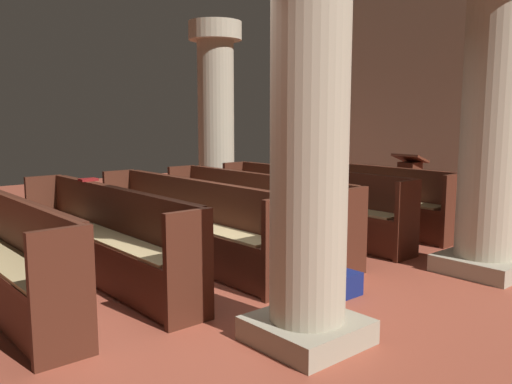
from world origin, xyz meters
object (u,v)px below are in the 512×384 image
pillar_aisle_rear (310,113)px  lectern (409,193)px  pillar_aisle_side (493,114)px  pew_row_0 (354,194)px  pew_row_4 (103,232)px  pew_row_1 (308,201)px  pew_row_3 (186,219)px  hymn_book (88,180)px  pillar_far_side (216,115)px  pew_row_2 (253,209)px  kneeler_box_navy (336,281)px

pillar_aisle_rear → lectern: size_ratio=2.98×
pillar_aisle_side → lectern: bearing=139.7°
pew_row_0 → pew_row_4: bearing=-90.0°
pew_row_0 → pillar_aisle_rear: (2.43, -3.56, 1.19)m
pew_row_1 → pew_row_3: 2.01m
pew_row_0 → pew_row_4: 4.02m
pew_row_3 → pew_row_0: bearing=90.0°
hymn_book → pillar_aisle_side: bearing=43.4°
pew_row_4 → pillar_far_side: 4.17m
pillar_aisle_side → pillar_aisle_rear: size_ratio=1.00×
pew_row_2 → pew_row_3: (0.00, -1.00, 0.00)m
pew_row_0 → kneeler_box_navy: pew_row_0 is taller
pillar_far_side → pillar_aisle_side: bearing=-0.3°
pew_row_0 → pew_row_3: 3.01m
pew_row_0 → pew_row_1: bearing=-90.0°
pew_row_3 → pew_row_4: size_ratio=1.00×
pillar_far_side → pillar_aisle_rear: (4.81, -2.75, 0.00)m
pew_row_3 → hymn_book: (-0.75, -0.81, 0.45)m
pew_row_4 → lectern: (0.32, 4.97, -0.04)m
lectern → kneeler_box_navy: (1.51, -3.49, -0.34)m
pew_row_0 → pew_row_4: same height
pew_row_4 → pew_row_2: bearing=90.0°
pew_row_1 → pillar_aisle_side: (2.43, 0.18, 1.19)m
pew_row_2 → pew_row_4: (0.00, -2.01, 0.00)m
pew_row_3 → hymn_book: 1.19m
pillar_aisle_side → kneeler_box_navy: bearing=-109.1°
pillar_aisle_side → lectern: 3.02m
lectern → pew_row_1: bearing=-99.4°
pew_row_3 → lectern: bearing=85.3°
pillar_far_side → kneeler_box_navy: 4.82m
pillar_aisle_rear → hymn_book: pillar_aisle_rear is taller
pillar_far_side → hymn_book: bearing=-61.6°
pew_row_4 → pillar_aisle_side: 4.18m
pillar_aisle_rear → pew_row_1: bearing=133.6°
kneeler_box_navy → pew_row_0: bearing=125.9°
pillar_far_side → kneeler_box_navy: bearing=-22.3°
pew_row_2 → lectern: 2.98m
pew_row_4 → kneeler_box_navy: pew_row_4 is taller
pew_row_3 → pew_row_1: bearing=90.0°
pew_row_1 → pew_row_4: bearing=-90.0°
pew_row_4 → pillar_aisle_side: pillar_aisle_side is taller
pew_row_1 → pew_row_4: 3.01m
pew_row_4 → kneeler_box_navy: size_ratio=7.44×
pew_row_4 → hymn_book: bearing=165.7°
pew_row_0 → hymn_book: size_ratio=16.90×
pew_row_1 → lectern: 1.99m
pew_row_2 → pew_row_4: size_ratio=1.00×
pillar_aisle_rear → hymn_book: 3.27m
pillar_far_side → kneeler_box_navy: pillar_far_side is taller
pew_row_0 → pew_row_4: (0.00, -4.02, 0.00)m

